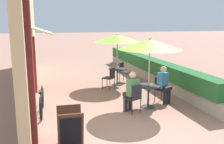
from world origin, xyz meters
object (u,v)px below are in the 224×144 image
Objects in this scene: cafe_chair_near_right at (161,87)px; menu_board at (70,129)px; cafe_chair_mid_right at (124,70)px; coffee_cup_mid at (118,67)px; cafe_chair_mid_left at (110,77)px; seated_patron_near_right at (164,83)px; bicycle_leaning at (42,102)px; coffee_cup_near at (151,85)px; patio_umbrella_mid at (117,38)px; patio_table_near at (148,92)px; seated_patron_near_left at (132,90)px; patio_table_mid at (117,73)px; patio_umbrella_near at (150,44)px; cafe_chair_near_left at (134,96)px.

cafe_chair_near_right and menu_board have the same top height.
coffee_cup_mid is (-0.41, -0.46, 0.25)m from cafe_chair_mid_right.
cafe_chair_near_right and cafe_chair_mid_left have the same top height.
cafe_chair_mid_right is (0.94, 1.08, 0.00)m from cafe_chair_mid_left.
bicycle_leaning is at bearing -25.83° from seated_patron_near_right.
seated_patron_near_right is at bearing 35.72° from menu_board.
coffee_cup_near is (-0.59, -0.49, 0.25)m from cafe_chair_near_right.
patio_umbrella_mid is at bearing 42.52° from bicycle_leaning.
patio_umbrella_mid is 1.24m from coffee_cup_mid.
patio_umbrella_mid is 2.53× the size of cafe_chair_mid_left.
cafe_chair_mid_left reaches higher than coffee_cup_near.
patio_table_near is 3.10m from coffee_cup_mid.
cafe_chair_mid_left is at bearing -84.57° from cafe_chair_near_right.
seated_patron_near_left is 0.57× the size of patio_umbrella_mid.
patio_table_mid is at bearing 6.13° from cafe_chair_mid_right.
coffee_cup_mid is (0.06, 0.08, 0.25)m from patio_table_mid.
cafe_chair_mid_left is (-0.47, -0.54, 0.01)m from patio_table_mid.
coffee_cup_near is at bearing -76.62° from patio_umbrella_near.
cafe_chair_near_left is 0.70× the size of seated_patron_near_right.
menu_board is (-2.06, -1.57, -0.09)m from cafe_chair_near_left.
patio_table_mid is 0.86× the size of menu_board.
seated_patron_near_left is at bearing 1.65° from cafe_chair_near_right.
patio_umbrella_near reaches higher than menu_board.
coffee_cup_mid is at bearing 56.45° from cafe_chair_near_left.
patio_table_mid is 4.11m from bicycle_leaning.
patio_table_near is 3.36m from patio_umbrella_mid.
seated_patron_near_left is at bearing -158.83° from patio_umbrella_near.
menu_board is at bearing -117.64° from patio_table_mid.
coffee_cup_mid is 0.10× the size of menu_board.
menu_board is (-2.02, -1.67, -0.26)m from seated_patron_near_left.
patio_umbrella_near is 2.96× the size of patio_table_mid.
patio_umbrella_near is at bearing 6.13° from cafe_chair_near_right.
seated_patron_near_right is (0.66, 0.26, 0.18)m from patio_table_near.
patio_table_mid is at bearing 6.13° from cafe_chair_mid_left.
cafe_chair_near_right is at bearing 2.43° from bicycle_leaning.
cafe_chair_near_right is at bearing -76.40° from coffee_cup_mid.
patio_umbrella_near is 2.93m from cafe_chair_mid_left.
seated_patron_near_right is at bearing -76.00° from coffee_cup_mid.
seated_patron_near_right is at bearing 1.65° from cafe_chair_near_left.
patio_umbrella_mid is at bearing 92.39° from coffee_cup_near.
menu_board is at bearing -166.79° from cafe_chair_near_left.
patio_umbrella_mid is at bearing 6.13° from cafe_chair_mid_left.
bicycle_leaning is (-3.21, -2.71, -0.42)m from coffee_cup_mid.
patio_umbrella_near is 1.28× the size of bicycle_leaning.
cafe_chair_mid_left is at bearing 103.01° from patio_umbrella_near.
patio_umbrella_mid is at bearing -98.82° from cafe_chair_near_right.
patio_umbrella_near is at bearing -2.84° from seated_patron_near_right.
patio_umbrella_near and patio_umbrella_mid have the same top height.
cafe_chair_near_right is at bearing 30.14° from patio_table_near.
seated_patron_near_left is 1.44× the size of cafe_chair_near_right.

